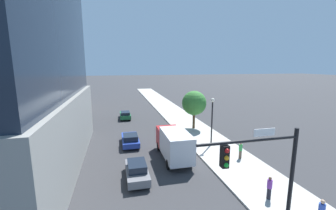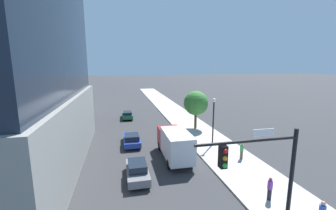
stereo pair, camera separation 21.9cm
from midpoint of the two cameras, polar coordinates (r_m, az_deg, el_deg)
sidewalk at (r=28.41m, az=9.29°, el=-8.58°), size 5.41×120.00×0.15m
construction_building at (r=51.55m, az=-31.79°, el=13.63°), size 13.92×16.34×33.31m
traffic_light_pole at (r=11.74m, az=23.23°, el=-14.86°), size 5.24×0.48×6.21m
street_lamp at (r=25.10m, az=11.21°, el=-2.43°), size 0.44×0.44×5.47m
street_tree at (r=31.51m, az=6.65°, el=0.48°), size 3.51×3.51×5.48m
car_green at (r=38.76m, az=-11.28°, el=-2.53°), size 1.75×4.33×1.39m
car_blue at (r=26.22m, az=-10.06°, el=-8.82°), size 1.89×4.46×1.42m
car_gray at (r=18.84m, az=-8.46°, el=-16.60°), size 1.74×4.10×1.47m
box_truck at (r=21.87m, az=1.23°, el=-9.83°), size 2.33×6.65×3.01m
pedestrian_purple_shirt at (r=17.39m, az=24.62°, el=-19.04°), size 0.34×0.34×1.62m
pedestrian_green_shirt at (r=23.01m, az=18.14°, el=-11.16°), size 0.34×0.34×1.66m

